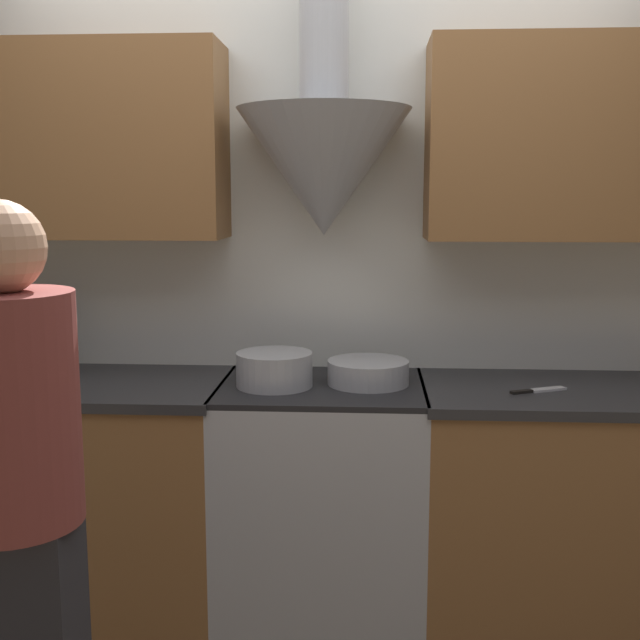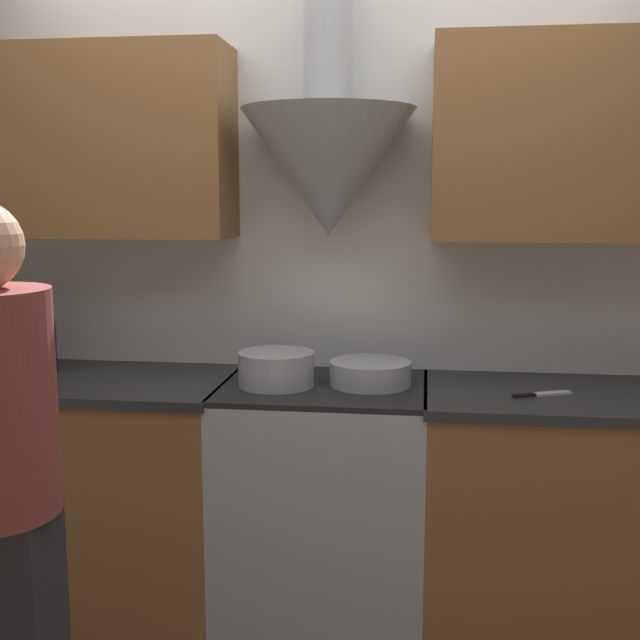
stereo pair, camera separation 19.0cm
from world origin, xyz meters
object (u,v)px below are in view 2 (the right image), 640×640
Objects in this scene: wine_bottle_6 at (46,338)px; stove_range at (324,508)px; wine_bottle_5 at (22,337)px; stock_pot at (276,369)px; mixing_bowl at (370,373)px.

stove_range is at bearing -2.48° from wine_bottle_6.
wine_bottle_5 is 1.24× the size of stock_pot.
wine_bottle_6 is (0.10, -0.00, 0.00)m from wine_bottle_5.
stove_range is 3.47× the size of stock_pot.
mixing_bowl is at bearing 6.02° from stove_range.
mixing_bowl is (1.33, -0.03, -0.09)m from wine_bottle_5.
wine_bottle_6 reaches higher than mixing_bowl.
stock_pot is at bearing -5.24° from wine_bottle_6.
wine_bottle_5 is (-1.17, 0.05, 0.60)m from stove_range.
stock_pot is at bearing -170.76° from mixing_bowl.
stock_pot is 0.93× the size of mixing_bowl.
wine_bottle_6 is (-1.07, 0.05, 0.60)m from stove_range.
mixing_bowl is at bearing -1.33° from wine_bottle_6.
wine_bottle_5 is at bearing 177.14° from wine_bottle_6.
stove_range is 1.31m from wine_bottle_5.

